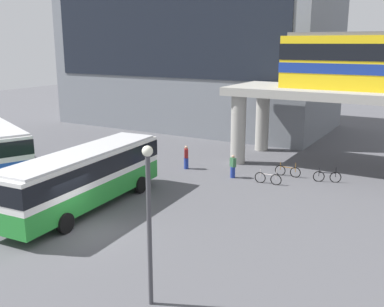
# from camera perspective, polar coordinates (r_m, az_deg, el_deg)

# --- Properties ---
(ground_plane) EXTENTS (120.00, 120.00, 0.00)m
(ground_plane) POSITION_cam_1_polar(r_m,az_deg,el_deg) (29.82, 0.15, -3.30)
(ground_plane) COLOR #515156
(station_building) EXTENTS (28.28, 13.94, 20.70)m
(station_building) POSITION_cam_1_polar(r_m,az_deg,el_deg) (49.69, 0.65, 15.67)
(station_building) COLOR slate
(station_building) RESTS_ON ground_plane
(bus_main) EXTENTS (3.30, 11.19, 3.22)m
(bus_main) POSITION_cam_1_polar(r_m,az_deg,el_deg) (24.83, -13.46, -2.46)
(bus_main) COLOR #268C33
(bus_main) RESTS_ON ground_plane
(bicycle_black) EXTENTS (1.71, 0.66, 1.04)m
(bicycle_black) POSITION_cam_1_polar(r_m,az_deg,el_deg) (30.46, 16.81, -2.84)
(bicycle_black) COLOR black
(bicycle_black) RESTS_ON ground_plane
(bicycle_brown) EXTENTS (1.79, 0.08, 1.04)m
(bicycle_brown) POSITION_cam_1_polar(r_m,az_deg,el_deg) (31.09, 12.08, -2.20)
(bicycle_brown) COLOR black
(bicycle_brown) RESTS_ON ground_plane
(bicycle_silver) EXTENTS (1.79, 0.16, 1.04)m
(bicycle_silver) POSITION_cam_1_polar(r_m,az_deg,el_deg) (29.21, 9.64, -3.14)
(bicycle_silver) COLOR black
(bicycle_silver) RESTS_ON ground_plane
(pedestrian_at_kerb) EXTENTS (0.48, 0.42, 1.57)m
(pedestrian_at_kerb) POSITION_cam_1_polar(r_m,az_deg,el_deg) (30.12, 5.22, -1.73)
(pedestrian_at_kerb) COLOR navy
(pedestrian_at_kerb) RESTS_ON ground_plane
(pedestrian_waiting_near_stop) EXTENTS (0.44, 0.48, 1.69)m
(pedestrian_waiting_near_stop) POSITION_cam_1_polar(r_m,az_deg,el_deg) (32.10, -0.74, -0.57)
(pedestrian_waiting_near_stop) COLOR navy
(pedestrian_waiting_near_stop) RESTS_ON ground_plane
(lamp_post) EXTENTS (0.36, 0.36, 5.64)m
(lamp_post) POSITION_cam_1_polar(r_m,az_deg,el_deg) (14.98, -5.50, -7.49)
(lamp_post) COLOR #3F3F44
(lamp_post) RESTS_ON ground_plane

